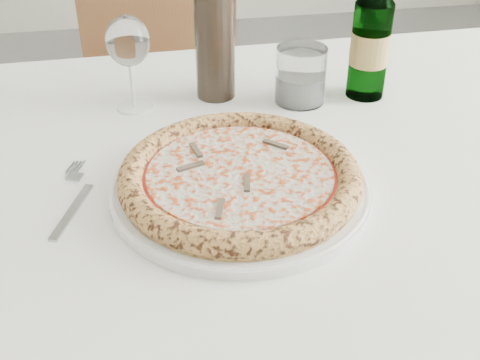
{
  "coord_description": "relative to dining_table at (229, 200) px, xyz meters",
  "views": [
    {
      "loc": [
        0.03,
        -0.58,
        1.24
      ],
      "look_at": [
        0.16,
        0.09,
        0.78
      ],
      "focal_mm": 45.0,
      "sensor_mm": 36.0,
      "label": 1
    }
  ],
  "objects": [
    {
      "name": "dining_table",
      "position": [
        0.0,
        0.0,
        0.0
      ],
      "size": [
        1.51,
        0.91,
        0.76
      ],
      "color": "brown",
      "rests_on": "floor"
    },
    {
      "name": "chair_far",
      "position": [
        -0.04,
        0.8,
        -0.14
      ],
      "size": [
        0.47,
        0.47,
        0.93
      ],
      "color": "brown",
      "rests_on": "floor"
    },
    {
      "name": "plate",
      "position": [
        -0.0,
        -0.1,
        0.09
      ],
      "size": [
        0.36,
        0.36,
        0.02
      ],
      "color": "white",
      "rests_on": "dining_table"
    },
    {
      "name": "pizza",
      "position": [
        -0.0,
        -0.1,
        0.11
      ],
      "size": [
        0.33,
        0.33,
        0.03
      ],
      "color": "#F3C263",
      "rests_on": "plate"
    },
    {
      "name": "fork",
      "position": [
        -0.23,
        -0.08,
        0.09
      ],
      "size": [
        0.05,
        0.18,
        0.0
      ],
      "color": "#A0A4B1",
      "rests_on": "dining_table"
    },
    {
      "name": "wine_glass",
      "position": [
        -0.13,
        0.19,
        0.2
      ],
      "size": [
        0.07,
        0.07,
        0.16
      ],
      "color": "white",
      "rests_on": "dining_table"
    },
    {
      "name": "tumbler",
      "position": [
        0.16,
        0.16,
        0.13
      ],
      "size": [
        0.09,
        0.09,
        0.1
      ],
      "color": "silver",
      "rests_on": "dining_table"
    },
    {
      "name": "beer_bottle",
      "position": [
        0.28,
        0.16,
        0.19
      ],
      "size": [
        0.07,
        0.07,
        0.26
      ],
      "color": "#1F5520",
      "rests_on": "dining_table"
    },
    {
      "name": "wine_bottle",
      "position": [
        0.01,
        0.21,
        0.21
      ],
      "size": [
        0.07,
        0.07,
        0.28
      ],
      "color": "black",
      "rests_on": "dining_table"
    }
  ]
}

